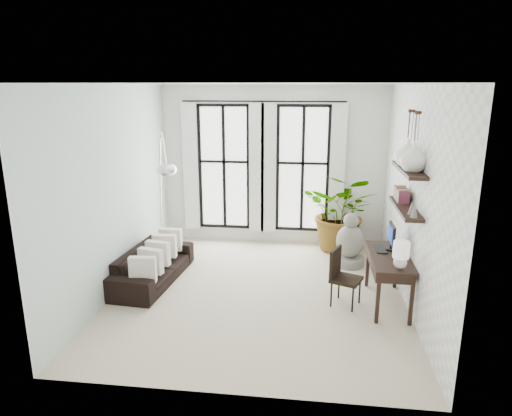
% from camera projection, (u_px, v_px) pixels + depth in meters
% --- Properties ---
extents(floor, '(5.00, 5.00, 0.00)m').
position_uv_depth(floor, '(258.00, 292.00, 7.24)').
color(floor, beige).
rests_on(floor, ground).
extents(ceiling, '(5.00, 5.00, 0.00)m').
position_uv_depth(ceiling, '(259.00, 84.00, 6.41)').
color(ceiling, white).
rests_on(ceiling, wall_back).
extents(wall_left, '(0.00, 5.00, 5.00)m').
position_uv_depth(wall_left, '(115.00, 190.00, 7.09)').
color(wall_left, silver).
rests_on(wall_left, floor).
extents(wall_right, '(0.00, 5.00, 5.00)m').
position_uv_depth(wall_right, '(414.00, 199.00, 6.56)').
color(wall_right, white).
rests_on(wall_right, floor).
extents(wall_back, '(4.50, 0.00, 4.50)m').
position_uv_depth(wall_back, '(273.00, 166.00, 9.22)').
color(wall_back, white).
rests_on(wall_back, floor).
extents(windows, '(3.26, 0.13, 2.65)m').
position_uv_depth(windows, '(263.00, 168.00, 9.19)').
color(windows, white).
rests_on(windows, wall_back).
extents(wall_shelves, '(0.25, 1.30, 0.60)m').
position_uv_depth(wall_shelves, '(406.00, 192.00, 6.42)').
color(wall_shelves, black).
rests_on(wall_shelves, wall_right).
extents(sofa, '(0.92, 1.98, 0.56)m').
position_uv_depth(sofa, '(153.00, 265.00, 7.60)').
color(sofa, black).
rests_on(sofa, floor).
extents(throw_pillows, '(0.40, 1.52, 0.40)m').
position_uv_depth(throw_pillows, '(158.00, 253.00, 7.53)').
color(throw_pillows, beige).
rests_on(throw_pillows, sofa).
extents(plant, '(1.72, 1.60, 1.56)m').
position_uv_depth(plant, '(342.00, 212.00, 8.93)').
color(plant, '#2D7228').
rests_on(plant, floor).
extents(desk, '(0.56, 1.31, 1.17)m').
position_uv_depth(desk, '(390.00, 260.00, 6.61)').
color(desk, black).
rests_on(desk, floor).
extents(desk_chair, '(0.54, 0.54, 0.86)m').
position_uv_depth(desk_chair, '(341.00, 273.00, 6.74)').
color(desk_chair, black).
rests_on(desk_chair, floor).
extents(arc_lamp, '(0.75, 1.13, 2.45)m').
position_uv_depth(arc_lamp, '(162.00, 167.00, 7.59)').
color(arc_lamp, silver).
rests_on(arc_lamp, floor).
extents(buddha, '(0.55, 0.55, 0.99)m').
position_uv_depth(buddha, '(350.00, 244.00, 8.23)').
color(buddha, gray).
rests_on(buddha, floor).
extents(vase_a, '(0.37, 0.37, 0.38)m').
position_uv_depth(vase_a, '(414.00, 157.00, 6.00)').
color(vase_a, white).
rests_on(vase_a, shelf_upper).
extents(vase_b, '(0.37, 0.37, 0.38)m').
position_uv_depth(vase_b, '(408.00, 153.00, 6.38)').
color(vase_b, white).
rests_on(vase_b, shelf_upper).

